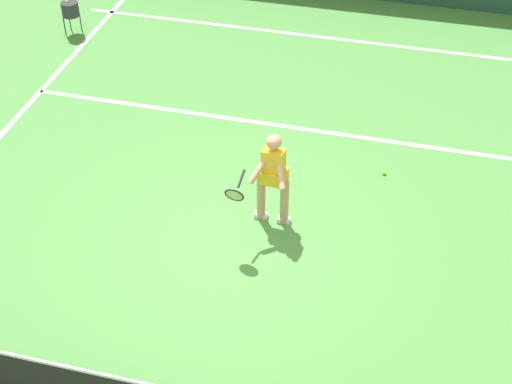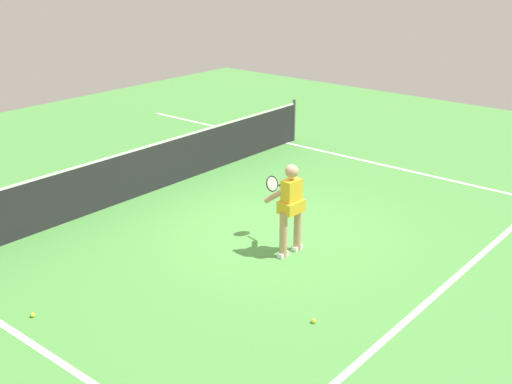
% 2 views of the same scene
% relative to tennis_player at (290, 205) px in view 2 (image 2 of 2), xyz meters
% --- Properties ---
extents(ground_plane, '(23.84, 23.84, 0.00)m').
position_rel_tennis_player_xyz_m(ground_plane, '(0.42, 0.73, -0.85)').
color(ground_plane, '#4C9342').
extents(service_line_marking, '(9.33, 0.10, 0.01)m').
position_rel_tennis_player_xyz_m(service_line_marking, '(0.42, -2.50, -0.84)').
color(service_line_marking, white).
rests_on(service_line_marking, ground).
extents(sideline_left_marking, '(0.10, 16.34, 0.01)m').
position_rel_tennis_player_xyz_m(sideline_left_marking, '(-4.24, 0.73, -0.84)').
color(sideline_left_marking, white).
rests_on(sideline_left_marking, ground).
extents(sideline_right_marking, '(0.10, 16.34, 0.01)m').
position_rel_tennis_player_xyz_m(sideline_right_marking, '(5.08, 0.73, -0.84)').
color(sideline_right_marking, white).
rests_on(sideline_right_marking, ground).
extents(court_net, '(10.01, 0.08, 1.09)m').
position_rel_tennis_player_xyz_m(court_net, '(0.42, 3.92, -0.34)').
color(court_net, '#4C4C51').
rests_on(court_net, ground).
extents(tennis_player, '(0.81, 0.92, 1.55)m').
position_rel_tennis_player_xyz_m(tennis_player, '(0.00, 0.00, 0.00)').
color(tennis_player, tan).
rests_on(tennis_player, ground).
extents(tennis_ball_near, '(0.07, 0.07, 0.07)m').
position_rel_tennis_player_xyz_m(tennis_ball_near, '(-3.87, 1.49, -0.81)').
color(tennis_ball_near, '#D1E533').
rests_on(tennis_ball_near, ground).
extents(tennis_ball_far, '(0.07, 0.07, 0.07)m').
position_rel_tennis_player_xyz_m(tennis_ball_far, '(-1.52, -1.56, -0.81)').
color(tennis_ball_far, '#D1E533').
rests_on(tennis_ball_far, ground).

